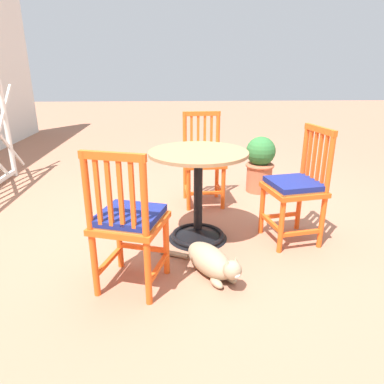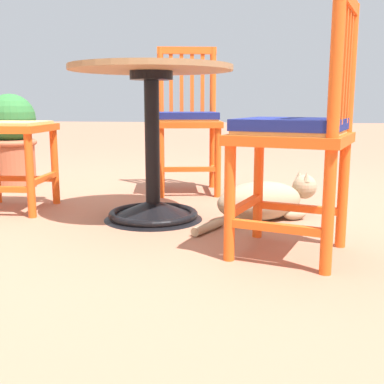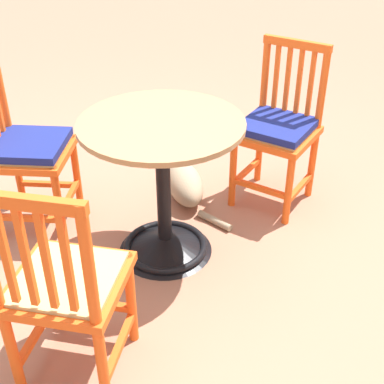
{
  "view_description": "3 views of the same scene",
  "coord_description": "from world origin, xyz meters",
  "px_view_note": "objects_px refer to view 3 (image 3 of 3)",
  "views": [
    {
      "loc": [
        -2.72,
        0.18,
        1.33
      ],
      "look_at": [
        -0.1,
        0.06,
        0.39
      ],
      "focal_mm": 32.8,
      "sensor_mm": 36.0,
      "label": 1
    },
    {
      "loc": [
        -0.64,
        2.23,
        0.56
      ],
      "look_at": [
        -0.32,
        0.02,
        0.14
      ],
      "focal_mm": 44.63,
      "sensor_mm": 36.0,
      "label": 2
    },
    {
      "loc": [
        1.91,
        0.71,
        1.73
      ],
      "look_at": [
        -0.15,
        0.15,
        0.37
      ],
      "focal_mm": 49.38,
      "sensor_mm": 36.0,
      "label": 3
    }
  ],
  "objects_px": {
    "tabby_cat": "(183,180)",
    "cafe_table": "(164,204)",
    "orange_chair_by_planter": "(65,288)",
    "orange_chair_tucked_in": "(278,130)",
    "orange_chair_at_corner": "(26,151)"
  },
  "relations": [
    {
      "from": "orange_chair_at_corner",
      "to": "orange_chair_by_planter",
      "type": "bearing_deg",
      "value": 37.17
    },
    {
      "from": "cafe_table",
      "to": "orange_chair_at_corner",
      "type": "relative_size",
      "value": 0.83
    },
    {
      "from": "orange_chair_at_corner",
      "to": "tabby_cat",
      "type": "xyz_separation_m",
      "value": [
        -0.49,
        0.7,
        -0.35
      ]
    },
    {
      "from": "cafe_table",
      "to": "orange_chair_at_corner",
      "type": "distance_m",
      "value": 0.78
    },
    {
      "from": "orange_chair_at_corner",
      "to": "tabby_cat",
      "type": "height_order",
      "value": "orange_chair_at_corner"
    },
    {
      "from": "orange_chair_by_planter",
      "to": "tabby_cat",
      "type": "bearing_deg",
      "value": 178.31
    },
    {
      "from": "tabby_cat",
      "to": "cafe_table",
      "type": "bearing_deg",
      "value": 6.49
    },
    {
      "from": "cafe_table",
      "to": "orange_chair_at_corner",
      "type": "xyz_separation_m",
      "value": [
        -0.06,
        -0.76,
        0.16
      ]
    },
    {
      "from": "orange_chair_at_corner",
      "to": "tabby_cat",
      "type": "distance_m",
      "value": 0.92
    },
    {
      "from": "cafe_table",
      "to": "orange_chair_by_planter",
      "type": "relative_size",
      "value": 0.83
    },
    {
      "from": "cafe_table",
      "to": "orange_chair_by_planter",
      "type": "height_order",
      "value": "orange_chair_by_planter"
    },
    {
      "from": "orange_chair_by_planter",
      "to": "tabby_cat",
      "type": "xyz_separation_m",
      "value": [
        -1.36,
        0.04,
        -0.34
      ]
    },
    {
      "from": "orange_chair_by_planter",
      "to": "orange_chair_tucked_in",
      "type": "relative_size",
      "value": 1.0
    },
    {
      "from": "orange_chair_at_corner",
      "to": "tabby_cat",
      "type": "bearing_deg",
      "value": 125.19
    },
    {
      "from": "tabby_cat",
      "to": "orange_chair_tucked_in",
      "type": "bearing_deg",
      "value": 100.04
    }
  ]
}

